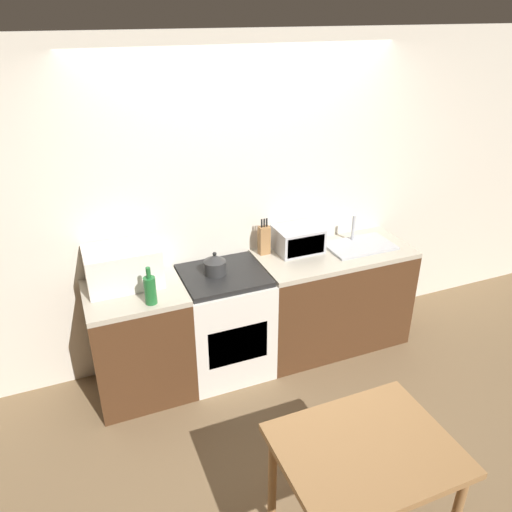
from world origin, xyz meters
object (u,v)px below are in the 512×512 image
object	(u,v)px
kettle	(215,265)
toaster_oven	(298,239)
stove_range	(225,322)
bottle	(150,290)
microwave	(123,267)
dining_table	(365,461)

from	to	relation	value
kettle	toaster_oven	world-z (taller)	toaster_oven
toaster_oven	stove_range	bearing A→B (deg)	-168.81
stove_range	bottle	world-z (taller)	bottle
toaster_oven	bottle	bearing A→B (deg)	-164.83
stove_range	microwave	bearing A→B (deg)	171.08
bottle	toaster_oven	bearing A→B (deg)	15.17
stove_range	kettle	bearing A→B (deg)	161.94
kettle	dining_table	xyz separation A→B (m)	(0.22, -1.75, -0.34)
stove_range	bottle	bearing A→B (deg)	-160.31
microwave	toaster_oven	distance (m)	1.43
kettle	bottle	size ratio (longest dim) A/B	0.67
kettle	bottle	bearing A→B (deg)	-156.64
microwave	dining_table	world-z (taller)	microwave
microwave	dining_table	bearing A→B (deg)	-64.38
stove_range	microwave	distance (m)	0.95
microwave	dining_table	xyz separation A→B (m)	(0.89, -1.85, -0.40)
microwave	stove_range	bearing A→B (deg)	-8.92
microwave	bottle	size ratio (longest dim) A/B	1.92
kettle	toaster_oven	xyz separation A→B (m)	(0.77, 0.12, 0.02)
microwave	toaster_oven	bearing A→B (deg)	1.06
bottle	dining_table	xyz separation A→B (m)	(0.76, -1.52, -0.36)
bottle	dining_table	bearing A→B (deg)	-63.40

